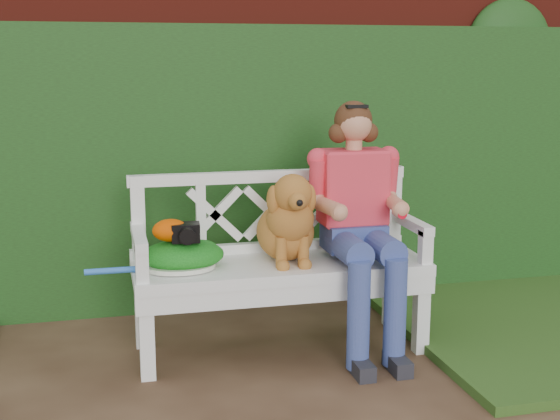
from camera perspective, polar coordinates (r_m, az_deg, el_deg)
name	(u,v)px	position (r m, az deg, el deg)	size (l,w,h in m)	color
brick_wall	(179,125)	(4.69, -7.69, 6.42)	(10.00, 0.30, 2.20)	maroon
ivy_hedge	(184,170)	(4.50, -7.31, 3.02)	(10.00, 0.18, 1.70)	#1F561A
garden_bench	(280,306)	(3.93, 0.00, -7.32)	(1.58, 0.60, 0.48)	white
seated_woman	(355,234)	(3.91, 5.72, -1.83)	(0.51, 0.68, 1.22)	#F14A5C
dog	(287,216)	(3.80, 0.53, -0.45)	(0.32, 0.43, 0.48)	brown
tennis_racket	(174,267)	(3.74, -8.09, -4.29)	(0.67, 0.28, 0.03)	silver
green_bag	(183,254)	(3.75, -7.43, -3.35)	(0.41, 0.32, 0.14)	#358A2E
camera_item	(186,232)	(3.70, -7.20, -1.70)	(0.14, 0.10, 0.09)	black
baseball_glove	(170,230)	(3.71, -8.36, -1.54)	(0.18, 0.13, 0.11)	#CE4400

